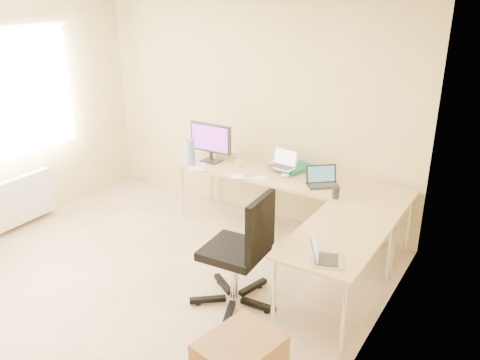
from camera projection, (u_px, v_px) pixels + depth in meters
The scene contains 23 objects.
floor at pixel (128, 294), 4.67m from camera, with size 4.50×4.50×0.00m, color tan.
ceiling at pixel (99, 0), 3.70m from camera, with size 4.50×4.50×0.00m, color white.
wall_back at pixel (252, 110), 5.96m from camera, with size 4.50×4.50×0.00m, color beige.
wall_right at pixel (356, 224), 3.15m from camera, with size 4.50×4.50×0.00m, color beige.
desk_main at pixel (288, 206), 5.63m from camera, with size 2.65×0.70×0.73m, color tan.
desk_return at pixel (336, 271), 4.37m from camera, with size 0.70×1.30×0.73m, color tan.
monitor at pixel (211, 143), 5.85m from camera, with size 0.55×0.18×0.47m, color #252424.
book_stack at pixel (296, 168), 5.66m from camera, with size 0.25×0.34×0.06m, color #167153.
laptop_center at pixel (282, 159), 5.55m from camera, with size 0.31×0.24×0.20m, color #A8A9C2.
laptop_black at pixel (323, 177), 5.20m from camera, with size 0.33×0.24×0.21m, color black.
keyboard at pixel (248, 177), 5.44m from camera, with size 0.39×0.11×0.02m, color white.
mouse at pixel (285, 175), 5.47m from camera, with size 0.10×0.07×0.04m, color white.
mug at pixel (239, 164), 5.75m from camera, with size 0.09×0.09×0.08m, color beige.
cd_stack at pixel (249, 176), 5.45m from camera, with size 0.13×0.13×0.03m, color silver.
water_bottle at pixel (191, 152), 5.76m from camera, with size 0.09×0.09×0.32m, color #5282C2.
papers at pixel (197, 166), 5.78m from camera, with size 0.20×0.28×0.01m, color silver.
white_box at pixel (229, 154), 6.10m from camera, with size 0.19×0.14×0.07m, color white.
desk_fan at pixel (217, 146), 6.06m from camera, with size 0.20×0.20×0.26m, color beige.
black_cup at pixel (336, 192), 4.92m from camera, with size 0.07×0.07×0.13m, color black.
laptop_return at pixel (327, 250), 3.79m from camera, with size 0.24×0.30×0.20m, color silver.
office_chair at pixel (234, 254), 4.38m from camera, with size 0.66×0.66×1.10m, color black.
radiator at pixel (22, 199), 5.85m from camera, with size 0.09×0.80×0.55m, color white.
window at pixel (3, 98), 5.42m from camera, with size 0.10×1.80×1.40m, color white.
Camera 1 is at (2.97, -2.78, 2.73)m, focal length 37.30 mm.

